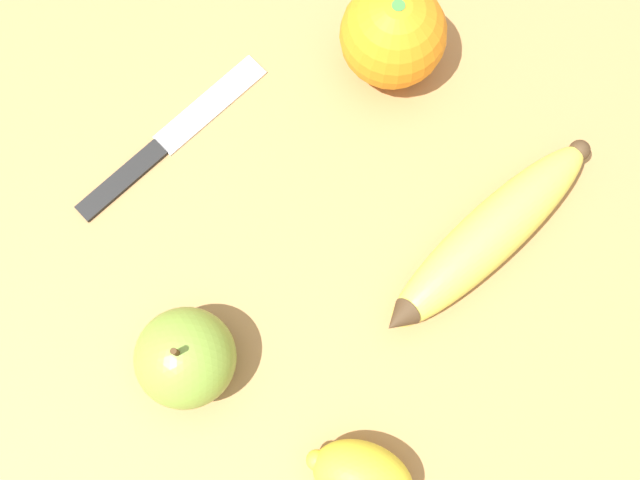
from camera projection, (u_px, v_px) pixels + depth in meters
name	position (u px, v px, depth m)	size (l,w,h in m)	color
ground_plane	(335.00, 203.00, 0.60)	(3.00, 3.00, 0.00)	#A87A47
banana	(489.00, 236.00, 0.57)	(0.21, 0.13, 0.04)	#DBCC4C
orange	(393.00, 35.00, 0.59)	(0.08, 0.08, 0.08)	orange
apple	(185.00, 358.00, 0.53)	(0.07, 0.07, 0.08)	olive
lemon	(362.00, 478.00, 0.52)	(0.09, 0.08, 0.05)	yellow
paring_knife	(165.00, 142.00, 0.61)	(0.18, 0.10, 0.01)	silver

